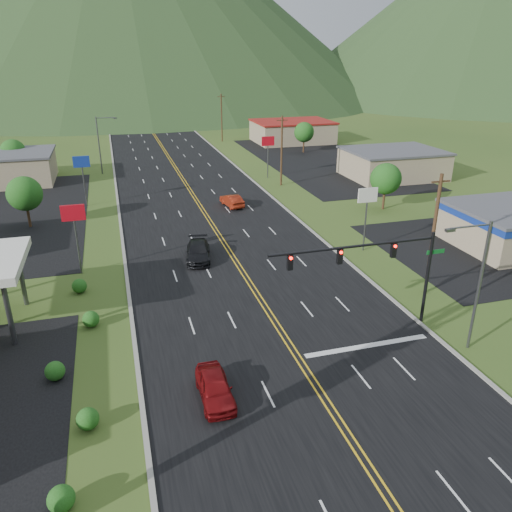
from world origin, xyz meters
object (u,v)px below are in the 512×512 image
object	(u,v)px
car_red_near	(215,388)
car_red_far	(232,201)
traffic_signal	(379,261)
streetlight_west	(101,141)
streetlight_east	(476,279)
car_dark_mid	(198,252)

from	to	relation	value
car_red_near	car_red_far	xyz separation A→B (m)	(9.95, 36.94, -0.00)
traffic_signal	streetlight_west	size ratio (longest dim) A/B	1.46
streetlight_west	car_red_far	distance (m)	28.64
car_red_near	car_red_far	distance (m)	38.26
streetlight_east	traffic_signal	bearing A→B (deg)	139.61
traffic_signal	car_red_far	distance (m)	32.82
car_dark_mid	streetlight_east	bearing A→B (deg)	-44.41
car_red_far	streetlight_east	bearing A→B (deg)	91.83
streetlight_west	car_red_near	distance (m)	60.97
streetlight_west	traffic_signal	bearing A→B (deg)	-72.03
car_red_far	car_red_near	bearing A→B (deg)	65.45
car_red_near	traffic_signal	bearing A→B (deg)	20.03
traffic_signal	car_red_far	xyz separation A→B (m)	(-2.57, 32.39, -4.57)
car_dark_mid	car_red_far	size ratio (longest dim) A/B	1.18
car_red_near	streetlight_west	bearing A→B (deg)	95.39
traffic_signal	streetlight_west	xyz separation A→B (m)	(-18.16, 56.00, -0.15)
streetlight_west	car_dark_mid	bearing A→B (deg)	-78.12
traffic_signal	car_red_far	world-z (taller)	traffic_signal
traffic_signal	car_dark_mid	bearing A→B (deg)	121.13
traffic_signal	car_dark_mid	size ratio (longest dim) A/B	2.41
streetlight_west	car_red_far	bearing A→B (deg)	-56.56
traffic_signal	streetlight_east	size ratio (longest dim) A/B	1.46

